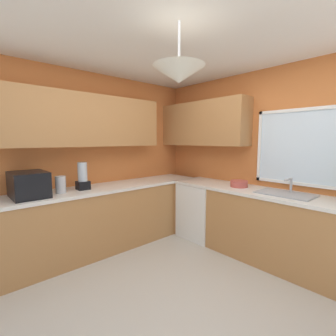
{
  "coord_description": "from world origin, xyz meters",
  "views": [
    {
      "loc": [
        1.48,
        -1.46,
        1.54
      ],
      "look_at": [
        -0.81,
        0.61,
        1.18
      ],
      "focal_mm": 25.78,
      "sensor_mm": 36.0,
      "label": 1
    }
  ],
  "objects_px": {
    "microwave": "(29,185)",
    "blender_appliance": "(83,177)",
    "kettle": "(61,185)",
    "dishwasher": "(202,210)",
    "sink_assembly": "(285,193)",
    "bowl": "(239,184)"
  },
  "relations": [
    {
      "from": "microwave",
      "to": "blender_appliance",
      "type": "relative_size",
      "value": 1.33
    },
    {
      "from": "microwave",
      "to": "kettle",
      "type": "relative_size",
      "value": 2.3
    },
    {
      "from": "dishwasher",
      "to": "blender_appliance",
      "type": "height_order",
      "value": "blender_appliance"
    },
    {
      "from": "kettle",
      "to": "dishwasher",
      "type": "bearing_deg",
      "value": 71.73
    },
    {
      "from": "sink_assembly",
      "to": "blender_appliance",
      "type": "xyz_separation_m",
      "value": [
        -1.91,
        -1.69,
        0.15
      ]
    },
    {
      "from": "dishwasher",
      "to": "kettle",
      "type": "distance_m",
      "value": 2.12
    },
    {
      "from": "sink_assembly",
      "to": "bowl",
      "type": "distance_m",
      "value": 0.63
    },
    {
      "from": "dishwasher",
      "to": "blender_appliance",
      "type": "relative_size",
      "value": 2.35
    },
    {
      "from": "kettle",
      "to": "bowl",
      "type": "distance_m",
      "value": 2.34
    },
    {
      "from": "microwave",
      "to": "kettle",
      "type": "height_order",
      "value": "microwave"
    },
    {
      "from": "dishwasher",
      "to": "bowl",
      "type": "xyz_separation_m",
      "value": [
        0.63,
        0.03,
        0.51
      ]
    },
    {
      "from": "microwave",
      "to": "sink_assembly",
      "type": "relative_size",
      "value": 0.77
    },
    {
      "from": "dishwasher",
      "to": "kettle",
      "type": "bearing_deg",
      "value": -108.27
    },
    {
      "from": "kettle",
      "to": "blender_appliance",
      "type": "xyz_separation_m",
      "value": [
        -0.02,
        0.29,
        0.06
      ]
    },
    {
      "from": "blender_appliance",
      "to": "bowl",
      "type": "bearing_deg",
      "value": 52.57
    },
    {
      "from": "dishwasher",
      "to": "bowl",
      "type": "relative_size",
      "value": 3.62
    },
    {
      "from": "dishwasher",
      "to": "bowl",
      "type": "height_order",
      "value": "bowl"
    },
    {
      "from": "kettle",
      "to": "sink_assembly",
      "type": "height_order",
      "value": "kettle"
    },
    {
      "from": "bowl",
      "to": "dishwasher",
      "type": "bearing_deg",
      "value": -177.26
    },
    {
      "from": "microwave",
      "to": "kettle",
      "type": "distance_m",
      "value": 0.35
    },
    {
      "from": "kettle",
      "to": "bowl",
      "type": "bearing_deg",
      "value": 57.25
    },
    {
      "from": "kettle",
      "to": "blender_appliance",
      "type": "height_order",
      "value": "blender_appliance"
    }
  ]
}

